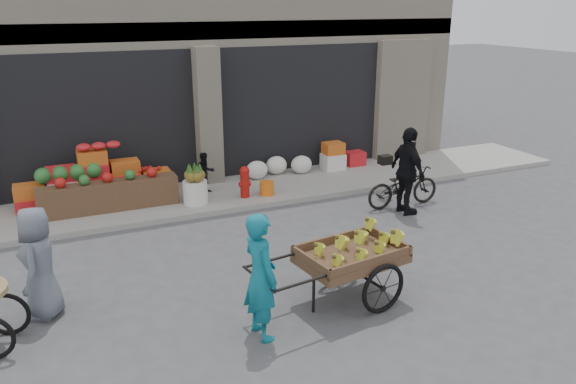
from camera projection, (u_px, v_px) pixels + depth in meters
name	position (u px, v px, depth m)	size (l,w,h in m)	color
ground	(299.00, 271.00, 9.26)	(80.00, 80.00, 0.00)	#424244
sidewalk	(222.00, 194.00, 12.78)	(18.00, 2.20, 0.12)	gray
building	(173.00, 35.00, 15.12)	(14.00, 6.45, 7.00)	beige
fruit_display	(105.00, 179.00, 11.87)	(3.10, 1.12, 1.24)	red
pineapple_bin	(195.00, 192.00, 11.96)	(0.52, 0.52, 0.50)	silver
fire_hydrant	(245.00, 180.00, 12.30)	(0.22, 0.22, 0.71)	#A5140F
orange_bucket	(267.00, 188.00, 12.53)	(0.32, 0.32, 0.30)	orange
right_bay_goods	(314.00, 160.00, 14.20)	(3.35, 0.60, 0.70)	silver
seated_person	(205.00, 173.00, 12.57)	(0.45, 0.35, 0.93)	black
banana_cart	(348.00, 253.00, 8.11)	(2.66, 1.38, 1.06)	brown
vendor_woman	(261.00, 276.00, 7.22)	(0.64, 0.42, 1.74)	#0F6779
vendor_grey	(39.00, 263.00, 7.73)	(0.79, 0.51, 1.62)	slate
bicycle	(403.00, 186.00, 12.09)	(0.60, 1.72, 0.90)	black
cyclist	(408.00, 171.00, 11.52)	(1.07, 0.45, 1.83)	black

